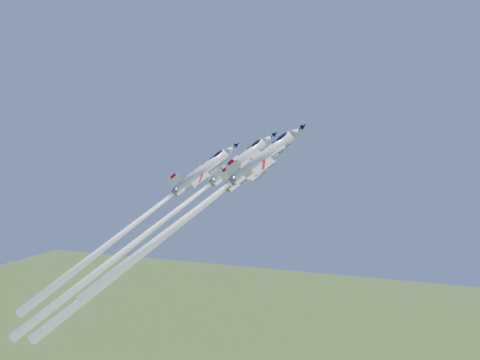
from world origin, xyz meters
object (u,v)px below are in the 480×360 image
(jet_lead, at_px, (174,229))
(jet_right, at_px, (200,206))
(jet_slot, at_px, (136,223))
(jet_left, at_px, (153,228))

(jet_lead, height_order, jet_right, jet_right)
(jet_lead, bearing_deg, jet_slot, -78.40)
(jet_left, height_order, jet_slot, jet_left)
(jet_left, xyz_separation_m, jet_right, (13.98, -7.73, 5.77))
(jet_lead, bearing_deg, jet_right, 22.05)
(jet_left, relative_size, jet_right, 1.33)
(jet_right, bearing_deg, jet_slot, -124.11)
(jet_right, bearing_deg, jet_lead, -157.95)
(jet_lead, height_order, jet_left, jet_left)
(jet_left, bearing_deg, jet_slot, -27.43)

